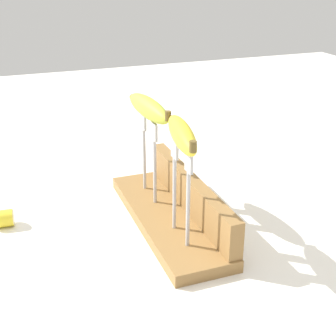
{
  "coord_description": "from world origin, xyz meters",
  "views": [
    {
      "loc": [
        0.8,
        -0.3,
        0.5
      ],
      "look_at": [
        0.0,
        0.0,
        0.12
      ],
      "focal_mm": 51.43,
      "sensor_mm": 36.0,
      "label": 1
    }
  ],
  "objects_px": {
    "banana_raised_right": "(182,134)",
    "fork_stand_right": "(181,184)",
    "fork_stand_left": "(149,150)",
    "banana_chunk_near": "(4,218)",
    "banana_raised_left": "(148,108)"
  },
  "relations": [
    {
      "from": "fork_stand_right",
      "to": "banana_chunk_near",
      "type": "distance_m",
      "value": 0.38
    },
    {
      "from": "fork_stand_left",
      "to": "banana_chunk_near",
      "type": "bearing_deg",
      "value": -92.88
    },
    {
      "from": "fork_stand_right",
      "to": "banana_raised_right",
      "type": "bearing_deg",
      "value": 169.87
    },
    {
      "from": "banana_chunk_near",
      "to": "banana_raised_left",
      "type": "bearing_deg",
      "value": 87.13
    },
    {
      "from": "fork_stand_left",
      "to": "banana_chunk_near",
      "type": "distance_m",
      "value": 0.33
    },
    {
      "from": "fork_stand_left",
      "to": "fork_stand_right",
      "type": "xyz_separation_m",
      "value": [
        0.18,
        0.0,
        0.0
      ]
    },
    {
      "from": "fork_stand_left",
      "to": "banana_raised_right",
      "type": "distance_m",
      "value": 0.2
    },
    {
      "from": "banana_raised_right",
      "to": "fork_stand_right",
      "type": "bearing_deg",
      "value": -10.13
    },
    {
      "from": "banana_chunk_near",
      "to": "banana_raised_right",
      "type": "bearing_deg",
      "value": 57.3
    },
    {
      "from": "banana_raised_left",
      "to": "banana_chunk_near",
      "type": "xyz_separation_m",
      "value": [
        -0.02,
        -0.3,
        -0.2
      ]
    },
    {
      "from": "fork_stand_left",
      "to": "banana_chunk_near",
      "type": "xyz_separation_m",
      "value": [
        -0.02,
        -0.3,
        -0.11
      ]
    },
    {
      "from": "fork_stand_left",
      "to": "banana_raised_left",
      "type": "bearing_deg",
      "value": -175.67
    },
    {
      "from": "banana_chunk_near",
      "to": "fork_stand_right",
      "type": "bearing_deg",
      "value": 57.29
    },
    {
      "from": "fork_stand_left",
      "to": "banana_raised_right",
      "type": "relative_size",
      "value": 0.98
    },
    {
      "from": "banana_raised_right",
      "to": "banana_chunk_near",
      "type": "relative_size",
      "value": 4.41
    }
  ]
}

